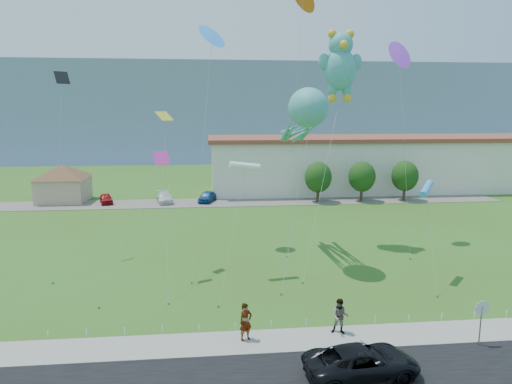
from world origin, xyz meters
TOP-DOWN VIEW (x-y plane):
  - ground at (0.00, 0.00)m, footprint 160.00×160.00m
  - sidewalk at (0.00, -2.75)m, footprint 80.00×2.50m
  - parking_strip at (0.00, 35.00)m, footprint 70.00×6.00m
  - hill_ridge at (0.00, 120.00)m, footprint 160.00×50.00m
  - pavilion at (-24.00, 38.00)m, footprint 9.20×9.20m
  - warehouse at (26.00, 44.00)m, footprint 61.00×15.00m
  - stop_sign at (9.50, -4.21)m, footprint 0.80×0.07m
  - rope_fence at (0.00, -1.30)m, footprint 26.05×0.05m
  - tree_near at (10.00, 34.00)m, footprint 3.60×3.60m
  - tree_mid at (16.00, 34.00)m, footprint 3.60×3.60m
  - tree_far at (22.00, 34.00)m, footprint 3.60×3.60m
  - suv at (2.46, -6.46)m, footprint 5.56×3.10m
  - pedestrian_left at (-2.52, -2.53)m, footprint 0.87×0.75m
  - pedestrian_right at (2.64, -2.34)m, footprint 1.13×1.00m
  - parked_car_red at (-18.01, 35.83)m, footprint 2.53×4.02m
  - parked_car_white at (-10.41, 35.73)m, footprint 2.76×4.92m
  - parked_car_blue at (-4.74, 35.58)m, footprint 2.83×4.46m
  - octopus_kite at (3.04, 10.09)m, footprint 4.29×12.39m
  - teddy_bear_kite at (7.14, 15.06)m, footprint 7.01×11.11m
  - small_kite_black at (-15.95, 13.29)m, footprint 1.29×8.03m
  - small_kite_orange at (3.97, 16.32)m, footprint 3.02×6.04m
  - small_kite_yellow at (-7.54, 9.34)m, footprint 1.30×8.37m
  - small_kite_pink at (-8.06, 7.24)m, footprint 4.26×6.09m
  - small_kite_blue at (-3.97, 15.86)m, footprint 2.72×10.85m
  - small_kite_white at (-1.79, 7.55)m, footprint 2.42×6.93m
  - small_kite_purple at (12.86, 15.96)m, footprint 1.86×7.29m
  - small_kite_cyan at (11.03, 5.63)m, footprint 0.91×4.86m

SIDE VIEW (x-z plane):
  - ground at x=0.00m, z-range 0.00..0.00m
  - parking_strip at x=0.00m, z-range 0.00..0.06m
  - sidewalk at x=0.00m, z-range 0.00..0.10m
  - rope_fence at x=0.00m, z-range 0.00..0.50m
  - parked_car_red at x=-18.01m, z-range 0.06..1.33m
  - parked_car_white at x=-10.41m, z-range 0.06..1.41m
  - parked_car_blue at x=-4.74m, z-range 0.06..1.47m
  - suv at x=2.46m, z-range 0.06..1.53m
  - pedestrian_right at x=2.64m, z-range 0.10..2.05m
  - pedestrian_left at x=-2.52m, z-range 0.10..2.12m
  - stop_sign at x=9.50m, z-range 0.62..3.12m
  - pavilion at x=-24.00m, z-range 0.52..5.52m
  - tree_near at x=10.00m, z-range 0.65..6.12m
  - tree_mid at x=16.00m, z-range 0.65..6.12m
  - tree_far at x=22.00m, z-range 0.65..6.12m
  - warehouse at x=26.00m, z-range 0.02..8.22m
  - small_kite_cyan at x=11.03m, z-range 3.04..10.08m
  - small_kite_pink at x=-8.06m, z-range 3.24..12.43m
  - small_kite_white at x=-1.79m, z-range 3.79..12.37m
  - small_kite_yellow at x=-7.54m, z-range 4.21..16.31m
  - octopus_kite at x=3.04m, z-range 4.68..18.45m
  - hill_ridge at x=0.00m, z-range 0.00..25.00m
  - small_kite_black at x=-15.95m, z-range 5.19..20.32m
  - teddy_bear_kite at x=7.14m, z-range 6.57..25.53m
  - small_kite_purple at x=12.86m, z-range 7.79..25.55m
  - small_kite_blue at x=-3.97m, z-range 8.36..27.44m
  - small_kite_orange at x=3.97m, z-range 9.97..32.52m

